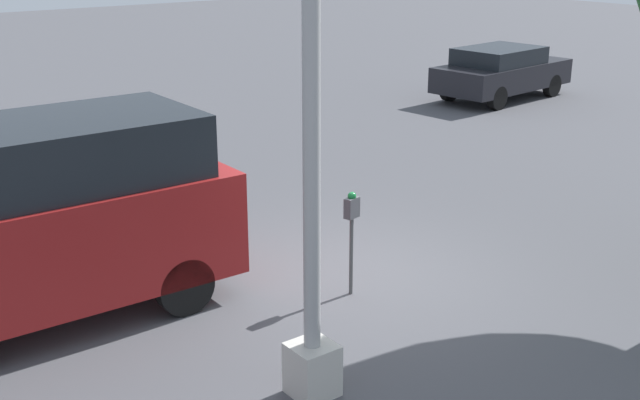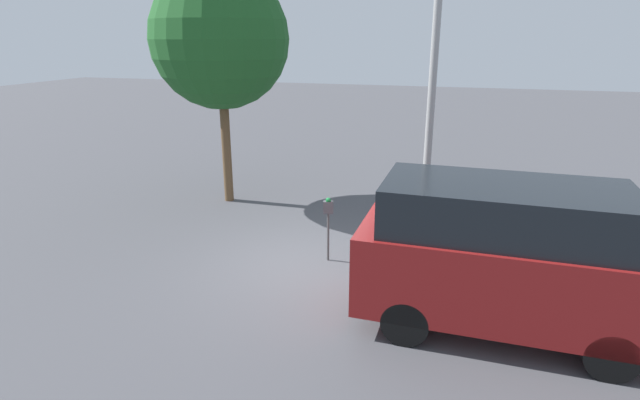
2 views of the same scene
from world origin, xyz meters
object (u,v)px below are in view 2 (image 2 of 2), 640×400
object	(u,v)px
parking_meter_near	(328,215)
street_tree	(220,39)
lamp_post	(428,154)
parked_van	(505,255)

from	to	relation	value
parking_meter_near	street_tree	size ratio (longest dim) A/B	0.22
lamp_post	parking_meter_near	bearing A→B (deg)	-138.62
parking_meter_near	street_tree	xyz separation A→B (m)	(-3.82, 3.09, 3.39)
lamp_post	street_tree	distance (m)	6.27
parking_meter_near	street_tree	bearing A→B (deg)	127.68
lamp_post	parked_van	distance (m)	3.70
parked_van	street_tree	world-z (taller)	street_tree
parking_meter_near	parked_van	bearing A→B (deg)	-40.56
parked_van	street_tree	bearing A→B (deg)	146.93
lamp_post	street_tree	size ratio (longest dim) A/B	0.97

